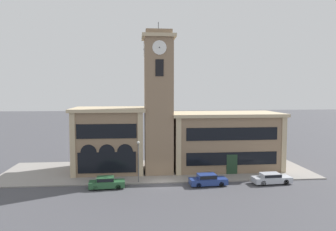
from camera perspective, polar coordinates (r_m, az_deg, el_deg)
name	(u,v)px	position (r m, az deg, el deg)	size (l,w,h in m)	color
ground_plane	(162,184)	(41.60, -1.12, -11.82)	(300.00, 300.00, 0.00)	#424247
sidewalk_kerb	(158,170)	(47.99, -1.73, -9.52)	(43.35, 13.31, 0.15)	gray
clock_tower	(159,103)	(45.31, -1.65, 2.24)	(4.53, 4.53, 20.90)	#897056
town_hall_left_wing	(109,139)	(47.85, -10.19, -4.11)	(10.24, 8.58, 9.14)	#897056
town_hall_right_wing	(224,140)	(49.48, 9.81, -4.29)	(16.16, 8.58, 8.35)	#897056
parked_car_near	(106,182)	(40.29, -10.67, -11.37)	(4.30, 1.98, 1.39)	#285633
parked_car_mid	(208,179)	(41.02, 6.92, -11.00)	(4.65, 2.11, 1.44)	navy
parked_car_far	(271,178)	(43.44, 17.53, -10.35)	(4.91, 2.09, 1.34)	#B2B7C1
street_lamp	(138,155)	(41.19, -5.19, -6.83)	(0.36, 0.36, 5.19)	#4C4C51
bollard	(214,176)	(42.87, 7.97, -10.44)	(0.18, 0.18, 1.06)	black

